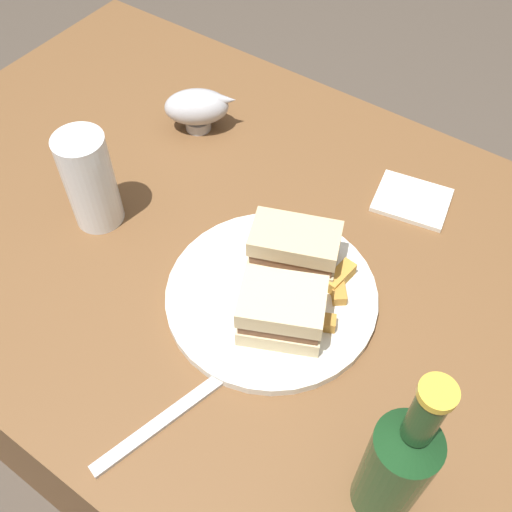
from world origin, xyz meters
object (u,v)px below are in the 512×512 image
at_px(sandwich_half_right, 293,251).
at_px(gravy_boat, 198,107).
at_px(plate, 271,295).
at_px(sandwich_half_left, 282,311).
at_px(cider_bottle, 397,465).
at_px(fork, 159,424).
at_px(pint_glass, 91,186).
at_px(napkin, 412,200).

distance_m(sandwich_half_right, gravy_boat, 0.34).
bearing_deg(plate, sandwich_half_left, 137.16).
height_order(gravy_boat, cider_bottle, cider_bottle).
relative_size(cider_bottle, fork, 1.48).
height_order(plate, pint_glass, pint_glass).
height_order(pint_glass, napkin, pint_glass).
distance_m(plate, napkin, 0.28).
bearing_deg(pint_glass, cider_bottle, 167.15).
relative_size(gravy_boat, cider_bottle, 0.46).
bearing_deg(fork, napkin, 5.76).
relative_size(sandwich_half_right, napkin, 1.22).
bearing_deg(plate, pint_glass, 4.80).
bearing_deg(pint_glass, napkin, -141.45).
xyz_separation_m(sandwich_half_left, napkin, (-0.04, -0.31, -0.04)).
distance_m(sandwich_half_left, sandwich_half_right, 0.10).
bearing_deg(cider_bottle, sandwich_half_right, -39.25).
xyz_separation_m(sandwich_half_right, pint_glass, (0.29, 0.08, 0.02)).
bearing_deg(cider_bottle, sandwich_half_left, -28.71).
xyz_separation_m(sandwich_half_right, napkin, (-0.08, -0.22, -0.04)).
relative_size(sandwich_half_right, gravy_boat, 1.09).
bearing_deg(gravy_boat, pint_glass, 90.95).
height_order(napkin, fork, napkin).
bearing_deg(napkin, fork, 80.13).
bearing_deg(napkin, plate, 74.01).
bearing_deg(sandwich_half_right, cider_bottle, 140.75).
bearing_deg(gravy_boat, cider_bottle, 145.71).
bearing_deg(pint_glass, fork, 145.28).
height_order(plate, cider_bottle, cider_bottle).
bearing_deg(plate, cider_bottle, 148.70).
height_order(plate, sandwich_half_left, sandwich_half_left).
relative_size(pint_glass, napkin, 1.39).
bearing_deg(sandwich_half_right, sandwich_half_left, 114.81).
distance_m(plate, fork, 0.22).
xyz_separation_m(pint_glass, cider_bottle, (-0.54, 0.12, 0.04)).
relative_size(sandwich_half_right, cider_bottle, 0.50).
xyz_separation_m(sandwich_half_right, cider_bottle, (-0.24, 0.20, 0.05)).
height_order(sandwich_half_left, gravy_boat, sandwich_half_left).
bearing_deg(napkin, sandwich_half_right, 69.94).
height_order(sandwich_half_left, pint_glass, pint_glass).
bearing_deg(plate, sandwich_half_right, -87.54).
bearing_deg(sandwich_half_right, plate, 92.46).
height_order(sandwich_half_right, napkin, sandwich_half_right).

